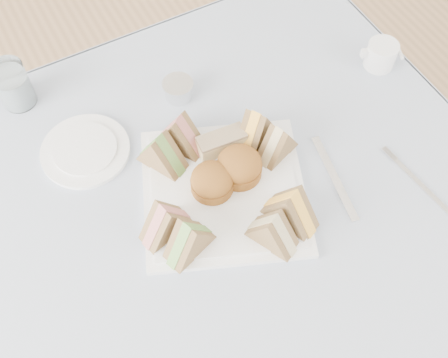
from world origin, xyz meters
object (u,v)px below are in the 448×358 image
water_glass (13,85)px  table (233,290)px  creamer_jug (381,55)px  serving_plate (224,192)px

water_glass → table: bearing=-59.9°
table → creamer_jug: (0.45, 0.17, 0.40)m
serving_plate → water_glass: 0.47m
table → serving_plate: bearing=85.3°
creamer_jug → serving_plate: bearing=-145.1°
serving_plate → table: bearing=-72.3°
serving_plate → creamer_jug: creamer_jug is taller
serving_plate → water_glass: water_glass is taller
water_glass → creamer_jug: (0.70, -0.27, -0.02)m
table → creamer_jug: 0.63m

